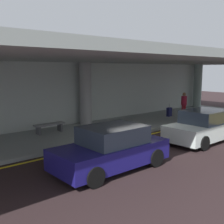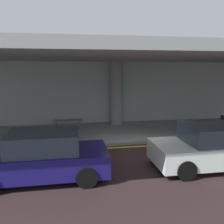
# 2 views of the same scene
# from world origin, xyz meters

# --- Properties ---
(ground_plane) EXTENTS (60.00, 60.00, 0.00)m
(ground_plane) POSITION_xyz_m (0.00, 0.00, 0.00)
(ground_plane) COLOR black
(sidewalk) EXTENTS (26.00, 4.20, 0.15)m
(sidewalk) POSITION_xyz_m (0.00, 3.10, 0.07)
(sidewalk) COLOR gray
(sidewalk) RESTS_ON ground
(lane_stripe_yellow) EXTENTS (26.00, 0.14, 0.01)m
(lane_stripe_yellow) POSITION_xyz_m (0.00, 0.72, 0.00)
(lane_stripe_yellow) COLOR yellow
(lane_stripe_yellow) RESTS_ON ground
(support_column_left_mid) EXTENTS (0.71, 0.71, 3.65)m
(support_column_left_mid) POSITION_xyz_m (0.00, 4.67, 1.97)
(support_column_left_mid) COLOR gray
(support_column_left_mid) RESTS_ON sidewalk
(support_column_center) EXTENTS (0.71, 0.71, 3.65)m
(support_column_center) POSITION_xyz_m (12.00, 4.67, 1.97)
(support_column_center) COLOR gray
(support_column_center) RESTS_ON sidewalk
(ceiling_overhang) EXTENTS (28.00, 13.20, 0.30)m
(ceiling_overhang) POSITION_xyz_m (0.00, 2.60, 3.95)
(ceiling_overhang) COLOR gray
(ceiling_overhang) RESTS_ON support_column_far_left
(terminal_back_wall) EXTENTS (26.00, 0.30, 3.80)m
(terminal_back_wall) POSITION_xyz_m (0.00, 5.35, 1.90)
(terminal_back_wall) COLOR #ABB4AD
(terminal_back_wall) RESTS_ON ground
(car_white) EXTENTS (4.10, 1.92, 1.50)m
(car_white) POSITION_xyz_m (2.15, -1.89, 0.71)
(car_white) COLOR white
(car_white) RESTS_ON ground
(car_navy) EXTENTS (4.10, 1.92, 1.50)m
(car_navy) POSITION_xyz_m (-3.59, -1.83, 0.71)
(car_navy) COLOR navy
(car_navy) RESTS_ON ground
(traveler_with_luggage) EXTENTS (0.38, 0.38, 1.68)m
(traveler_with_luggage) POSITION_xyz_m (6.54, 2.27, 1.11)
(traveler_with_luggage) COLOR maroon
(traveler_with_luggage) RESTS_ON sidewalk
(suitcase_upright_primary) EXTENTS (0.36, 0.22, 0.90)m
(suitcase_upright_primary) POSITION_xyz_m (5.97, 3.05, 0.46)
(suitcase_upright_primary) COLOR #181C51
(suitcase_upright_primary) RESTS_ON sidewalk
(bench_metal) EXTENTS (1.60, 0.50, 0.48)m
(bench_metal) POSITION_xyz_m (-2.83, 3.94, 0.50)
(bench_metal) COLOR slate
(bench_metal) RESTS_ON sidewalk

